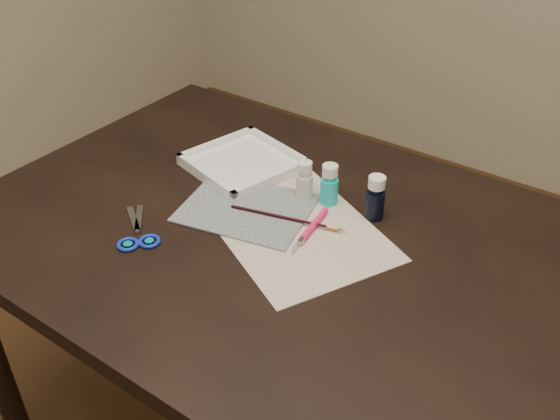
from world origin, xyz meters
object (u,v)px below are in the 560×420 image
Objects in this scene: paint_bottle_cyan at (329,185)px; palette_tray at (243,162)px; paper at (297,230)px; paint_bottle_navy at (375,197)px; canvas at (246,208)px; paint_bottle_white at (305,180)px; scissors at (134,228)px.

paint_bottle_cyan reaches higher than palette_tray.
paint_bottle_navy reaches higher than paper.
paint_bottle_navy reaches higher than paint_bottle_cyan.
canvas is 0.14m from paint_bottle_white.
canvas is 2.96× the size of paint_bottle_white.
paint_bottle_cyan is at bearing -174.79° from paint_bottle_navy.
palette_tray is at bearing 179.48° from paint_bottle_navy.
canvas is 1.54× the size of scissors.
paint_bottle_cyan is (0.13, 0.12, 0.04)m from canvas.
palette_tray is (-0.19, 0.03, -0.03)m from paint_bottle_white.
paint_bottle_white is 0.52× the size of scissors.
paint_bottle_white reaches higher than canvas.
palette_tray reaches higher than paper.
palette_tray is (-0.35, 0.00, -0.04)m from paint_bottle_navy.
paint_bottle_cyan is 0.54× the size of scissors.
canvas is (-0.13, -0.00, 0.00)m from paper.
canvas is at bearing -49.65° from palette_tray.
scissors is at bearing -145.00° from paper.
palette_tray is at bearing 130.35° from canvas.
paint_bottle_cyan is at bearing 13.54° from paint_bottle_white.
canvas is 0.27m from paint_bottle_navy.
palette_tray is (-0.25, 0.14, 0.01)m from paper.
scissors is (-0.27, -0.19, 0.00)m from paper.
paper is at bearing -128.79° from paint_bottle_navy.
canvas is at bearing -93.69° from scissors.
paint_bottle_navy is (0.11, 0.01, 0.00)m from paint_bottle_cyan.
paint_bottle_navy is (0.24, 0.13, 0.05)m from canvas.
paper is 0.13m from paint_bottle_white.
scissors is at bearing -94.93° from palette_tray.
paper is 0.13m from canvas.
paper is at bearing -111.47° from scissors.
paper is at bearing -90.43° from paint_bottle_cyan.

